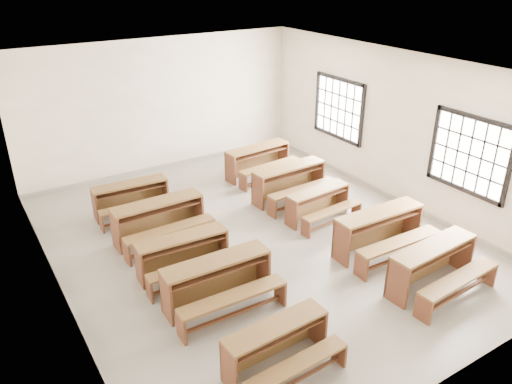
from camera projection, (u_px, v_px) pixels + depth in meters
room at (260, 131)px, 8.56m from camera, size 8.50×8.50×3.20m
desk_set_0 at (278, 344)px, 6.35m from camera, size 1.49×0.82×0.65m
desk_set_1 at (218, 279)px, 7.53m from camera, size 1.70×0.91×0.76m
desk_set_2 at (184, 253)px, 8.27m from camera, size 1.57×0.87×0.69m
desk_set_3 at (160, 218)px, 9.29m from camera, size 1.72×0.91×0.77m
desk_set_4 at (132, 197)px, 10.23m from camera, size 1.55×0.86×0.68m
desk_set_5 at (434, 264)px, 7.92m from camera, size 1.71×0.95×0.75m
desk_set_6 at (380, 229)px, 8.89m from camera, size 1.76×0.95×0.78m
desk_set_7 at (319, 202)px, 10.04m from camera, size 1.47×0.84×0.64m
desk_set_8 at (290, 180)px, 10.85m from camera, size 1.72×0.93×0.76m
desk_set_9 at (259, 159)px, 12.01m from camera, size 1.72×1.00×0.74m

